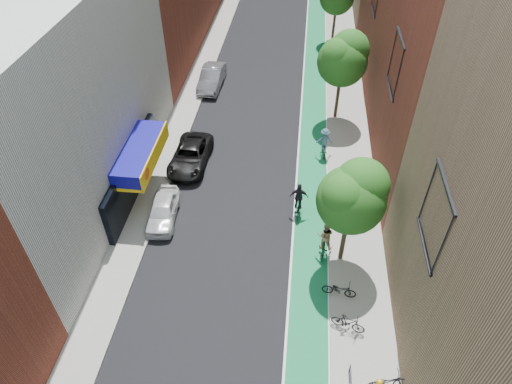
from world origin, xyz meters
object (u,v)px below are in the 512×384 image
(parked_car_silver, at_px, (212,78))
(cyclist_lane_near, at_px, (325,240))
(parked_car_white, at_px, (163,210))
(parked_car_black, at_px, (190,156))
(cyclist_lane_mid, at_px, (299,203))
(cyclist_lane_far, at_px, (324,143))

(parked_car_silver, bearing_deg, cyclist_lane_near, -60.02)
(parked_car_white, relative_size, cyclist_lane_near, 1.78)
(parked_car_black, xyz_separation_m, cyclist_lane_mid, (7.32, -3.92, 0.12))
(parked_car_silver, relative_size, cyclist_lane_near, 2.17)
(parked_car_black, distance_m, cyclist_lane_far, 9.04)
(cyclist_lane_far, bearing_deg, parked_car_silver, -49.78)
(cyclist_lane_mid, height_order, cyclist_lane_far, cyclist_lane_mid)
(cyclist_lane_mid, distance_m, cyclist_lane_far, 6.10)
(parked_car_white, bearing_deg, cyclist_lane_near, -14.17)
(parked_car_white, xyz_separation_m, cyclist_lane_far, (9.30, 7.22, 0.30))
(parked_car_black, relative_size, cyclist_lane_far, 2.39)
(parked_car_black, distance_m, cyclist_lane_near, 11.14)
(parked_car_silver, distance_m, cyclist_lane_near, 19.67)
(cyclist_lane_near, bearing_deg, parked_car_black, -30.52)
(parked_car_black, relative_size, cyclist_lane_mid, 2.28)
(cyclist_lane_near, height_order, cyclist_lane_far, cyclist_lane_near)
(cyclist_lane_far, bearing_deg, cyclist_lane_mid, 68.54)
(cyclist_lane_mid, bearing_deg, parked_car_white, 10.88)
(parked_car_white, xyz_separation_m, parked_car_black, (0.48, 5.23, 0.02))
(parked_car_black, distance_m, parked_car_silver, 10.54)
(parked_car_white, xyz_separation_m, cyclist_lane_mid, (7.80, 1.31, 0.14))
(cyclist_lane_mid, xyz_separation_m, cyclist_lane_far, (1.50, 5.91, 0.16))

